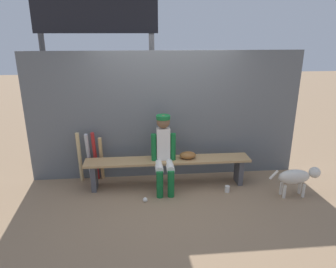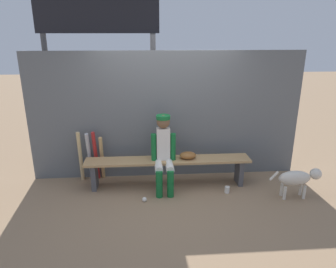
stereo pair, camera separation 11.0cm
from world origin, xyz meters
name	(u,v)px [view 2 (the right image)]	position (x,y,z in m)	size (l,w,h in m)	color
ground_plane	(168,185)	(0.00, 0.00, 0.00)	(30.00, 30.00, 0.00)	#937556
chainlink_fence	(166,116)	(0.00, 0.44, 1.13)	(4.79, 0.03, 2.26)	#595E63
dugout_bench	(168,165)	(0.00, 0.00, 0.39)	(2.80, 0.36, 0.50)	tan
player_seated	(164,151)	(-0.08, -0.11, 0.69)	(0.41, 0.55, 1.27)	silver
baseball_glove	(188,155)	(0.34, 0.00, 0.56)	(0.28, 0.20, 0.12)	brown
bat_wood_tan	(102,158)	(-1.15, 0.32, 0.42)	(0.06, 0.06, 0.84)	tan
bat_aluminum_red	(96,156)	(-1.26, 0.32, 0.46)	(0.06, 0.06, 0.92)	#B22323
bat_aluminum_silver	(89,156)	(-1.37, 0.33, 0.45)	(0.06, 0.06, 0.91)	#B7B7BC
bat_wood_natural	(80,157)	(-1.52, 0.30, 0.46)	(0.06, 0.06, 0.92)	tan
baseball	(144,199)	(-0.41, -0.51, 0.04)	(0.07, 0.07, 0.07)	white
cup_on_ground	(227,190)	(0.96, -0.32, 0.06)	(0.08, 0.08, 0.11)	silver
cup_on_bench	(166,155)	(-0.04, 0.06, 0.55)	(0.08, 0.08, 0.11)	#1E47AD
scoreboard	(101,25)	(-1.12, 1.08, 2.65)	(2.46, 0.27, 3.73)	#3F3F42
dog	(298,178)	(2.04, -0.54, 0.34)	(0.84, 0.20, 0.49)	beige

